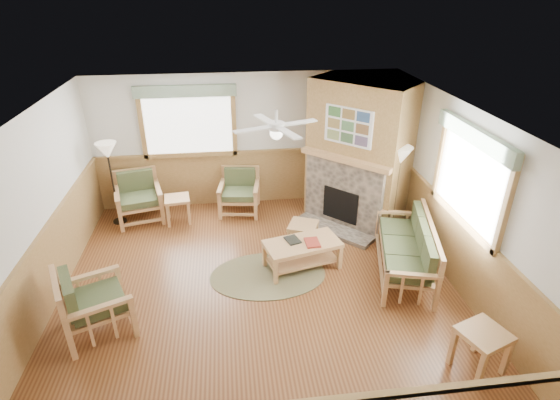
{
  "coord_description": "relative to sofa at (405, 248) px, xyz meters",
  "views": [
    {
      "loc": [
        -0.36,
        -5.37,
        4.25
      ],
      "look_at": [
        0.4,
        0.7,
        1.15
      ],
      "focal_mm": 28.0,
      "sensor_mm": 36.0,
      "label": 1
    }
  ],
  "objects": [
    {
      "name": "floor",
      "position": [
        -2.33,
        -0.17,
        -0.44
      ],
      "size": [
        6.0,
        6.0,
        0.01
      ],
      "primitive_type": "cube",
      "color": "brown",
      "rests_on": "ground"
    },
    {
      "name": "ceiling",
      "position": [
        -2.33,
        -0.17,
        2.26
      ],
      "size": [
        6.0,
        6.0,
        0.01
      ],
      "primitive_type": "cube",
      "color": "white",
      "rests_on": "floor"
    },
    {
      "name": "wall_back",
      "position": [
        -2.33,
        2.83,
        0.91
      ],
      "size": [
        6.0,
        0.02,
        2.7
      ],
      "primitive_type": "cube",
      "color": "silver",
      "rests_on": "floor"
    },
    {
      "name": "wall_front",
      "position": [
        -2.33,
        -3.17,
        0.91
      ],
      "size": [
        6.0,
        0.02,
        2.7
      ],
      "primitive_type": "cube",
      "color": "silver",
      "rests_on": "floor"
    },
    {
      "name": "wall_left",
      "position": [
        -5.33,
        -0.17,
        0.91
      ],
      "size": [
        0.02,
        6.0,
        2.7
      ],
      "primitive_type": "cube",
      "color": "silver",
      "rests_on": "floor"
    },
    {
      "name": "wall_right",
      "position": [
        0.67,
        -0.17,
        0.91
      ],
      "size": [
        0.02,
        6.0,
        2.7
      ],
      "primitive_type": "cube",
      "color": "silver",
      "rests_on": "floor"
    },
    {
      "name": "wainscot",
      "position": [
        -2.33,
        -0.17,
        0.11
      ],
      "size": [
        6.0,
        6.0,
        1.1
      ],
      "primitive_type": null,
      "color": "olive",
      "rests_on": "floor"
    },
    {
      "name": "fireplace",
      "position": [
        -0.28,
        1.88,
        0.91
      ],
      "size": [
        3.11,
        3.11,
        2.7
      ],
      "primitive_type": null,
      "rotation": [
        0.0,
        0.0,
        -0.79
      ],
      "color": "olive",
      "rests_on": "floor"
    },
    {
      "name": "window_back",
      "position": [
        -3.43,
        2.79,
        2.09
      ],
      "size": [
        1.9,
        0.16,
        1.5
      ],
      "primitive_type": null,
      "color": "white",
      "rests_on": "wall_back"
    },
    {
      "name": "window_right",
      "position": [
        0.63,
        -0.37,
        2.09
      ],
      "size": [
        0.16,
        1.9,
        1.5
      ],
      "primitive_type": null,
      "color": "white",
      "rests_on": "wall_right"
    },
    {
      "name": "ceiling_fan",
      "position": [
        -2.03,
        0.13,
        2.22
      ],
      "size": [
        1.59,
        1.59,
        0.36
      ],
      "primitive_type": null,
      "rotation": [
        0.0,
        0.0,
        0.35
      ],
      "color": "white",
      "rests_on": "ceiling"
    },
    {
      "name": "sofa",
      "position": [
        0.0,
        0.0,
        0.0
      ],
      "size": [
        2.04,
        1.25,
        0.87
      ],
      "primitive_type": null,
      "rotation": [
        0.0,
        0.0,
        -1.83
      ],
      "color": "tan",
      "rests_on": "floor"
    },
    {
      "name": "armchair_back_left",
      "position": [
        -4.47,
        2.31,
        0.03
      ],
      "size": [
        1.01,
        1.01,
        0.93
      ],
      "primitive_type": null,
      "rotation": [
        0.0,
        0.0,
        0.24
      ],
      "color": "tan",
      "rests_on": "floor"
    },
    {
      "name": "armchair_back_right",
      "position": [
        -2.53,
        2.38,
        -0.0
      ],
      "size": [
        0.87,
        0.87,
        0.86
      ],
      "primitive_type": null,
      "rotation": [
        0.0,
        0.0,
        -0.15
      ],
      "color": "tan",
      "rests_on": "floor"
    },
    {
      "name": "armchair_left",
      "position": [
        -4.55,
        -0.76,
        0.03
      ],
      "size": [
        1.1,
        1.1,
        0.94
      ],
      "primitive_type": null,
      "rotation": [
        0.0,
        0.0,
        1.98
      ],
      "color": "tan",
      "rests_on": "floor"
    },
    {
      "name": "coffee_table",
      "position": [
        -1.6,
        0.31,
        -0.2
      ],
      "size": [
        1.31,
        0.88,
        0.48
      ],
      "primitive_type": null,
      "rotation": [
        0.0,
        0.0,
        0.25
      ],
      "color": "tan",
      "rests_on": "floor"
    },
    {
      "name": "end_table_chairs",
      "position": [
        -3.73,
        2.12,
        -0.18
      ],
      "size": [
        0.51,
        0.49,
        0.52
      ],
      "primitive_type": null,
      "rotation": [
        0.0,
        0.0,
        0.12
      ],
      "color": "tan",
      "rests_on": "floor"
    },
    {
      "name": "end_table_sofa",
      "position": [
        0.15,
        -2.03,
        -0.15
      ],
      "size": [
        0.66,
        0.64,
        0.58
      ],
      "primitive_type": null,
      "rotation": [
        0.0,
        0.0,
        0.35
      ],
      "color": "tan",
      "rests_on": "floor"
    },
    {
      "name": "footstool",
      "position": [
        -1.46,
        0.99,
        -0.23
      ],
      "size": [
        0.63,
        0.63,
        0.42
      ],
      "primitive_type": null,
      "rotation": [
        0.0,
        0.0,
        -0.41
      ],
      "color": "tan",
      "rests_on": "floor"
    },
    {
      "name": "braided_rug",
      "position": [
        -2.18,
        0.15,
        -0.43
      ],
      "size": [
        2.17,
        2.17,
        0.01
      ],
      "primitive_type": "cylinder",
      "rotation": [
        0.0,
        0.0,
        -0.19
      ],
      "color": "brown",
      "rests_on": "floor"
    },
    {
      "name": "floor_lamp_left",
      "position": [
        -4.88,
        2.24,
        0.38
      ],
      "size": [
        0.45,
        0.45,
        1.64
      ],
      "primitive_type": null,
      "rotation": [
        0.0,
        0.0,
        0.22
      ],
      "color": "black",
      "rests_on": "floor"
    },
    {
      "name": "floor_lamp_right",
      "position": [
        0.22,
        1.13,
        0.43
      ],
      "size": [
        0.49,
        0.49,
        1.73
      ],
      "primitive_type": null,
      "rotation": [
        0.0,
        0.0,
        0.27
      ],
      "color": "black",
      "rests_on": "floor"
    },
    {
      "name": "book_red",
      "position": [
        -1.45,
        0.26,
        0.07
      ],
      "size": [
        0.23,
        0.31,
        0.03
      ],
      "primitive_type": "cube",
      "rotation": [
        0.0,
        0.0,
        0.04
      ],
      "color": "maroon",
      "rests_on": "coffee_table"
    },
    {
      "name": "book_dark",
      "position": [
        -1.75,
        0.38,
        0.07
      ],
      "size": [
        0.27,
        0.32,
        0.02
      ],
      "primitive_type": "cube",
      "rotation": [
        0.0,
        0.0,
        0.31
      ],
      "color": "black",
      "rests_on": "coffee_table"
    }
  ]
}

